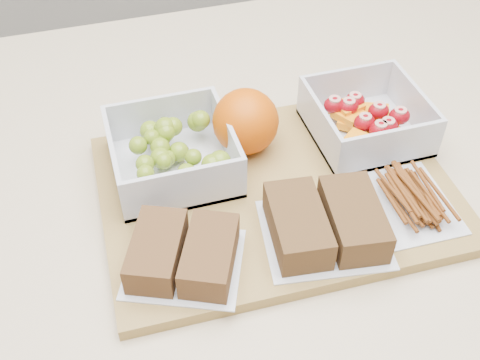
{
  "coord_description": "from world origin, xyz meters",
  "views": [
    {
      "loc": [
        -0.16,
        -0.5,
        1.43
      ],
      "look_at": [
        -0.02,
        -0.01,
        0.93
      ],
      "focal_mm": 45.0,
      "sensor_mm": 36.0,
      "label": 1
    }
  ],
  "objects": [
    {
      "name": "grape_container",
      "position": [
        -0.09,
        0.04,
        0.94
      ],
      "size": [
        0.15,
        0.15,
        0.06
      ],
      "color": "silver",
      "rests_on": "cutting_board"
    },
    {
      "name": "pretzel_bag",
      "position": [
        0.16,
        -0.1,
        0.93
      ],
      "size": [
        0.1,
        0.13,
        0.03
      ],
      "color": "silver",
      "rests_on": "cutting_board"
    },
    {
      "name": "orange",
      "position": [
        0.01,
        0.05,
        0.96
      ],
      "size": [
        0.08,
        0.08,
        0.08
      ],
      "primitive_type": "sphere",
      "color": "#D45204",
      "rests_on": "cutting_board"
    },
    {
      "name": "sandwich_bag_left",
      "position": [
        -0.11,
        -0.11,
        0.93
      ],
      "size": [
        0.15,
        0.15,
        0.04
      ],
      "color": "silver",
      "rests_on": "cutting_board"
    },
    {
      "name": "sandwich_bag_center",
      "position": [
        0.05,
        -0.11,
        0.94
      ],
      "size": [
        0.15,
        0.14,
        0.04
      ],
      "color": "silver",
      "rests_on": "cutting_board"
    },
    {
      "name": "fruit_container",
      "position": [
        0.17,
        0.03,
        0.94
      ],
      "size": [
        0.14,
        0.14,
        0.06
      ],
      "color": "silver",
      "rests_on": "cutting_board"
    },
    {
      "name": "cutting_board",
      "position": [
        0.02,
        -0.03,
        0.91
      ],
      "size": [
        0.43,
        0.31,
        0.02
      ],
      "primitive_type": "cube",
      "rotation": [
        0.0,
        0.0,
        -0.03
      ],
      "color": "olive",
      "rests_on": "counter"
    }
  ]
}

